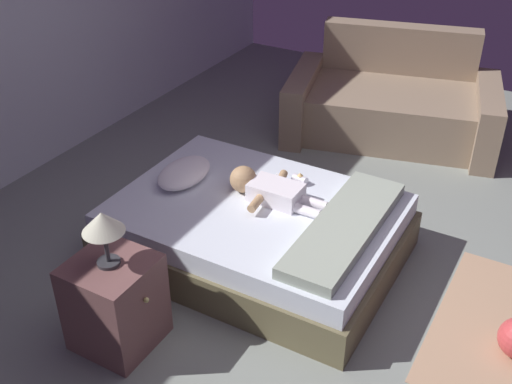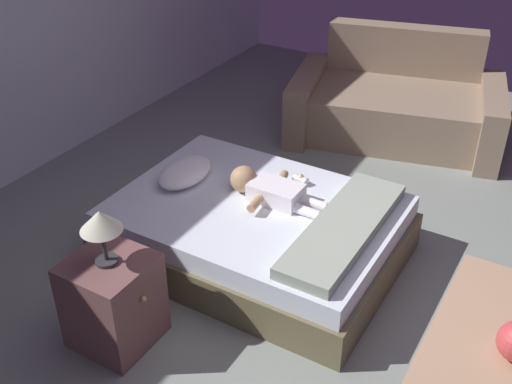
{
  "view_description": "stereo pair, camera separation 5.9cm",
  "coord_description": "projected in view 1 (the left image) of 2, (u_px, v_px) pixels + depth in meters",
  "views": [
    {
      "loc": [
        -2.8,
        -0.97,
        2.67
      ],
      "look_at": [
        0.17,
        0.72,
        0.51
      ],
      "focal_mm": 43.78,
      "sensor_mm": 36.0,
      "label": 1
    },
    {
      "loc": [
        -2.78,
        -1.02,
        2.67
      ],
      "look_at": [
        0.17,
        0.72,
        0.51
      ],
      "focal_mm": 43.78,
      "sensor_mm": 36.0,
      "label": 2
    }
  ],
  "objects": [
    {
      "name": "toothbrush",
      "position": [
        285.0,
        179.0,
        4.37
      ],
      "size": [
        0.04,
        0.16,
        0.02
      ],
      "color": "#2D92E2",
      "rests_on": "bed"
    },
    {
      "name": "baby_bottle",
      "position": [
        300.0,
        179.0,
        4.31
      ],
      "size": [
        0.08,
        0.11,
        0.08
      ],
      "color": "white",
      "rests_on": "bed"
    },
    {
      "name": "baby",
      "position": [
        267.0,
        189.0,
        4.13
      ],
      "size": [
        0.51,
        0.69,
        0.18
      ],
      "color": "white",
      "rests_on": "bed"
    },
    {
      "name": "ground_plane",
      "position": [
        343.0,
        304.0,
        3.89
      ],
      "size": [
        8.0,
        8.0,
        0.0
      ],
      "primitive_type": "plane",
      "color": "gray"
    },
    {
      "name": "blanket",
      "position": [
        345.0,
        227.0,
        3.82
      ],
      "size": [
        1.22,
        0.36,
        0.08
      ],
      "color": "#99A493",
      "rests_on": "bed"
    },
    {
      "name": "bed",
      "position": [
        256.0,
        231.0,
        4.21
      ],
      "size": [
        1.35,
        1.87,
        0.41
      ],
      "color": "brown",
      "rests_on": "ground_plane"
    },
    {
      "name": "pillow",
      "position": [
        184.0,
        173.0,
        4.32
      ],
      "size": [
        0.47,
        0.29,
        0.13
      ],
      "color": "white",
      "rests_on": "bed"
    },
    {
      "name": "nightstand",
      "position": [
        115.0,
        303.0,
        3.49
      ],
      "size": [
        0.44,
        0.47,
        0.56
      ],
      "color": "brown",
      "rests_on": "ground_plane"
    },
    {
      "name": "couch",
      "position": [
        392.0,
        103.0,
        5.77
      ],
      "size": [
        1.53,
        2.05,
        0.9
      ],
      "color": "gray",
      "rests_on": "ground_plane"
    },
    {
      "name": "lamp",
      "position": [
        103.0,
        225.0,
        3.21
      ],
      "size": [
        0.23,
        0.23,
        0.33
      ],
      "color": "#333338",
      "rests_on": "nightstand"
    }
  ]
}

